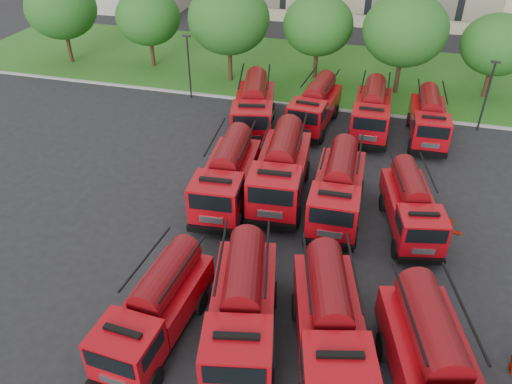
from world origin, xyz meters
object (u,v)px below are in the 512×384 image
fire_truck_10 (372,111)px  fire_truck_8 (254,107)px  fire_truck_0 (156,308)px  firefighter_4 (244,280)px  fire_truck_1 (242,307)px  fire_truck_3 (436,371)px  fire_truck_9 (315,105)px  firefighter_5 (443,246)px  fire_truck_7 (411,206)px  firefighter_2 (511,372)px  fire_truck_4 (227,175)px  fire_truck_11 (429,118)px  firefighter_3 (414,322)px  fire_truck_2 (330,323)px  fire_truck_6 (338,188)px  fire_truck_5 (281,168)px

fire_truck_10 → fire_truck_8: bearing=-167.0°
fire_truck_0 → firefighter_4: 4.88m
fire_truck_1 → fire_truck_8: bearing=91.9°
fire_truck_3 → fire_truck_9: (-7.72, 20.96, -0.14)m
fire_truck_0 → firefighter_5: size_ratio=4.00×
fire_truck_7 → firefighter_4: (-7.22, -6.00, -1.47)m
fire_truck_7 → firefighter_2: size_ratio=4.10×
firefighter_2 → firefighter_4: 11.49m
fire_truck_4 → fire_truck_3: bearing=-47.8°
fire_truck_11 → firefighter_3: size_ratio=4.33×
firefighter_3 → fire_truck_2: bearing=11.4°
fire_truck_4 → fire_truck_6: size_ratio=1.04×
fire_truck_5 → fire_truck_7: 7.32m
fire_truck_6 → fire_truck_9: fire_truck_6 is taller
fire_truck_4 → fire_truck_11: fire_truck_4 is taller
firefighter_3 → fire_truck_6: bearing=-82.6°
fire_truck_5 → fire_truck_11: bearing=44.7°
fire_truck_2 → fire_truck_3: fire_truck_3 is taller
fire_truck_6 → fire_truck_11: bearing=63.4°
firefighter_4 → firefighter_2: bearing=-143.6°
fire_truck_1 → fire_truck_7: (6.37, 9.12, -0.20)m
fire_truck_9 → firefighter_3: 18.80m
fire_truck_6 → firefighter_2: bearing=-48.6°
fire_truck_4 → firefighter_4: fire_truck_4 is taller
fire_truck_1 → fire_truck_6: bearing=63.1°
fire_truck_11 → fire_truck_0: bearing=-119.6°
fire_truck_0 → fire_truck_11: size_ratio=1.01×
fire_truck_8 → fire_truck_11: bearing=-3.0°
fire_truck_3 → firefighter_5: 9.46m
fire_truck_0 → fire_truck_7: 13.88m
fire_truck_3 → fire_truck_5: 14.12m
fire_truck_8 → firefighter_5: (12.69, -9.89, -1.76)m
fire_truck_10 → fire_truck_4: bearing=-123.8°
fire_truck_3 → fire_truck_5: (-8.10, 11.57, 0.05)m
fire_truck_4 → fire_truck_9: (3.14, 10.71, -0.10)m
fire_truck_0 → fire_truck_2: (6.78, 0.94, 0.12)m
fire_truck_1 → fire_truck_8: fire_truck_8 is taller
fire_truck_2 → firefighter_4: fire_truck_2 is taller
fire_truck_6 → firefighter_4: fire_truck_6 is taller
fire_truck_3 → fire_truck_6: size_ratio=1.09×
fire_truck_4 → fire_truck_7: (9.94, -0.02, -0.23)m
fire_truck_5 → fire_truck_9: 9.40m
fire_truck_0 → fire_truck_6: fire_truck_6 is taller
firefighter_3 → fire_truck_5: bearing=-70.3°
fire_truck_9 → firefighter_5: (8.62, -11.70, -1.59)m
fire_truck_0 → fire_truck_7: (9.70, 9.93, -0.05)m
fire_truck_1 → firefighter_5: fire_truck_1 is taller
fire_truck_0 → firefighter_5: bearing=41.9°
fire_truck_1 → fire_truck_10: bearing=67.9°
fire_truck_3 → fire_truck_6: bearing=98.9°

